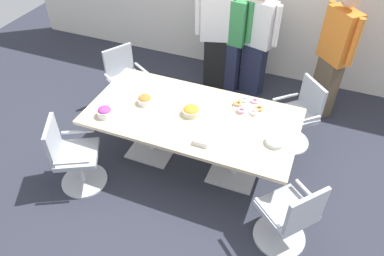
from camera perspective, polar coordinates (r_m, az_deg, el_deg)
ground_plane at (r=4.66m, az=-0.00°, el=-5.12°), size 10.00×10.00×0.01m
conference_table at (r=4.23m, az=-0.00°, el=0.76°), size 2.40×1.20×0.75m
office_chair_0 at (r=4.84m, az=16.12°, el=1.56°), size 0.76×0.76×0.91m
office_chair_1 at (r=5.35m, az=-10.23°, el=6.95°), size 0.74×0.74×0.91m
office_chair_2 at (r=4.34m, az=-18.12°, el=-4.48°), size 0.73×0.73×0.91m
office_chair_3 at (r=3.74m, az=14.92°, el=-13.41°), size 0.76×0.76×0.91m
person_standing_0 at (r=5.43m, az=3.76°, el=14.58°), size 0.61×0.34×1.79m
person_standing_1 at (r=5.44m, az=6.07°, el=13.98°), size 0.62×0.28×1.71m
person_standing_2 at (r=5.42m, az=10.13°, el=13.46°), size 0.61×0.33×1.72m
person_standing_3 at (r=5.20m, az=21.40°, el=10.77°), size 0.49×0.49×1.83m
snack_bowl_chips_orange at (r=4.13m, az=-0.14°, el=2.72°), size 0.20×0.20×0.10m
snack_bowl_pretzels at (r=4.33m, az=-7.38°, el=4.44°), size 0.18×0.18×0.11m
snack_bowl_candy_mix at (r=4.21m, az=-13.52°, el=2.49°), size 0.17×0.17×0.12m
donut_platter at (r=4.29m, az=8.79°, el=3.42°), size 0.36×0.35×0.04m
plate_stack at (r=3.88m, az=12.90°, el=-2.11°), size 0.20×0.20×0.05m
napkin_pile at (r=3.79m, az=1.64°, el=-1.87°), size 0.16×0.16×0.06m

